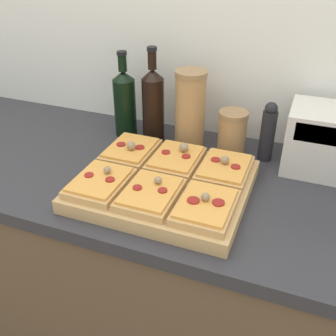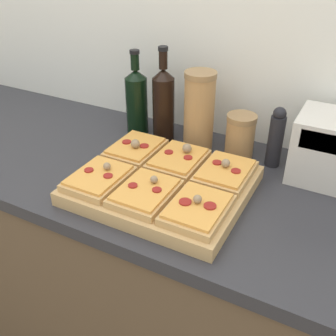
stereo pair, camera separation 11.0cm
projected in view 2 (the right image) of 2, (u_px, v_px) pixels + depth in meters
The scene contains 15 objects.
wall_back at pixel (219, 33), 1.28m from camera, with size 6.00×0.06×2.50m.
kitchen_counter at pixel (168, 279), 1.42m from camera, with size 2.63×0.67×0.91m.
cutting_board at pixel (163, 185), 1.10m from camera, with size 0.46×0.40×0.04m, color tan.
pizza_slice_back_left at pixel (136, 148), 1.21m from camera, with size 0.14×0.18×0.06m.
pizza_slice_back_center at pixel (179, 159), 1.15m from camera, with size 0.14×0.18×0.06m.
pizza_slice_back_right at pixel (225, 172), 1.09m from camera, with size 0.14×0.18×0.05m.
pizza_slice_front_left at pixel (99, 178), 1.07m from camera, with size 0.14×0.18×0.05m.
pizza_slice_front_center at pixel (145, 192), 1.01m from camera, with size 0.14×0.18×0.05m.
pizza_slice_front_right at pixel (198, 209), 0.95m from camera, with size 0.14×0.18×0.05m.
olive_oil_bottle at pixel (137, 101), 1.36m from camera, with size 0.08×0.08×0.30m.
wine_bottle at pixel (163, 103), 1.32m from camera, with size 0.07×0.07×0.32m.
grain_jar_tall at pixel (199, 111), 1.26m from camera, with size 0.10×0.10×0.26m.
grain_jar_short at pixel (240, 136), 1.24m from camera, with size 0.09×0.09×0.14m.
pepper_mill at pixel (276, 138), 1.18m from camera, with size 0.05×0.05×0.19m.
toaster_oven at pixel (336, 150), 1.11m from camera, with size 0.26×0.19×0.19m.
Camera 2 is at (0.47, -0.57, 1.54)m, focal length 42.00 mm.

